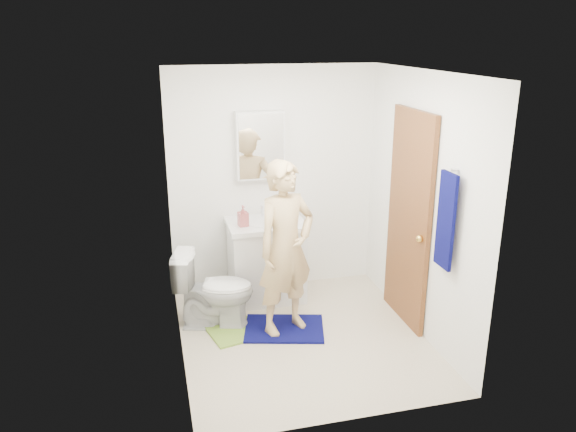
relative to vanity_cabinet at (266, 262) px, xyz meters
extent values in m
cube|color=beige|center=(0.15, -0.91, -0.41)|extent=(2.20, 2.40, 0.02)
cube|color=white|center=(0.15, -0.91, 2.01)|extent=(2.20, 2.40, 0.02)
cube|color=white|center=(0.15, 0.30, 0.80)|extent=(2.20, 0.02, 2.40)
cube|color=white|center=(0.15, -2.12, 0.80)|extent=(2.20, 0.02, 2.40)
cube|color=white|center=(-0.96, -0.91, 0.80)|extent=(0.02, 2.40, 2.40)
cube|color=white|center=(1.26, -0.91, 0.80)|extent=(0.02, 2.40, 2.40)
cube|color=white|center=(0.00, 0.00, 0.00)|extent=(0.75, 0.55, 0.80)
cube|color=white|center=(0.00, 0.00, 0.43)|extent=(0.79, 0.59, 0.05)
cylinder|color=white|center=(0.00, 0.00, 0.44)|extent=(0.40, 0.40, 0.03)
cylinder|color=silver|center=(0.00, 0.18, 0.51)|extent=(0.03, 0.03, 0.12)
cube|color=white|center=(0.00, 0.22, 1.20)|extent=(0.50, 0.12, 0.70)
cube|color=white|center=(0.00, 0.16, 1.20)|extent=(0.46, 0.01, 0.66)
cube|color=brown|center=(1.22, -0.76, 0.62)|extent=(0.05, 0.80, 2.05)
sphere|color=gold|center=(1.18, -1.08, 0.55)|extent=(0.07, 0.07, 0.07)
cube|color=#080A4E|center=(1.18, -1.48, 0.85)|extent=(0.03, 0.24, 0.80)
cylinder|color=silver|center=(1.22, -1.48, 1.27)|extent=(0.06, 0.02, 0.02)
imported|color=white|center=(-0.60, -0.47, -0.02)|extent=(0.82, 0.60, 0.75)
cube|color=#080A4E|center=(0.02, -0.72, -0.39)|extent=(0.85, 0.70, 0.02)
cube|color=#83AF3A|center=(-0.42, -0.66, -0.39)|extent=(0.60, 0.55, 0.02)
imported|color=#C15A5B|center=(-0.24, -0.07, 0.56)|extent=(0.11, 0.11, 0.21)
imported|color=#683B83|center=(0.29, 0.09, 0.50)|extent=(0.13, 0.13, 0.09)
imported|color=tan|center=(0.03, -0.73, 0.43)|extent=(0.70, 0.58, 1.63)
camera|label=1|loc=(-1.10, -5.34, 2.30)|focal=35.00mm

